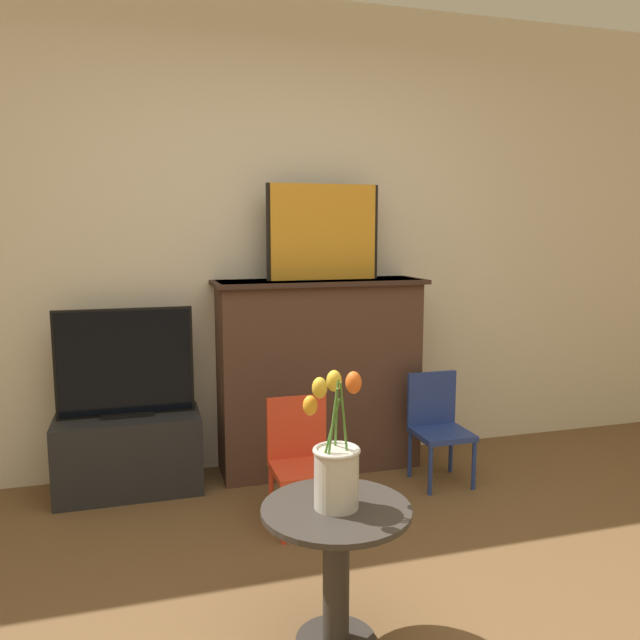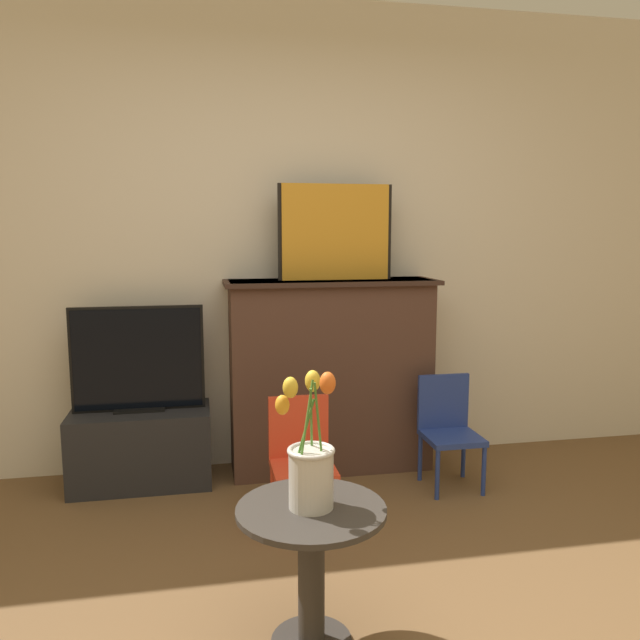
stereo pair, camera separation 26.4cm
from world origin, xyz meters
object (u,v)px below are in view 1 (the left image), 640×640
at_px(tv_monitor, 125,364).
at_px(vase_tulips, 336,464).
at_px(chair_red, 301,456).
at_px(painting, 323,232).
at_px(chair_blue, 438,422).

height_order(tv_monitor, vase_tulips, tv_monitor).
distance_m(chair_red, vase_tulips, 0.96).
distance_m(painting, chair_red, 1.28).
bearing_deg(vase_tulips, tv_monitor, 113.90).
height_order(tv_monitor, chair_blue, tv_monitor).
relative_size(painting, chair_blue, 1.09).
bearing_deg(painting, tv_monitor, -177.90).
xyz_separation_m(painting, chair_red, (-0.31, -0.67, -1.05)).
bearing_deg(chair_red, vase_tulips, -97.32).
height_order(painting, vase_tulips, painting).
bearing_deg(vase_tulips, chair_red, 82.68).
bearing_deg(painting, chair_blue, -34.09).
xyz_separation_m(painting, tv_monitor, (-1.11, -0.04, -0.69)).
relative_size(chair_blue, vase_tulips, 1.32).
distance_m(tv_monitor, chair_red, 1.07).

